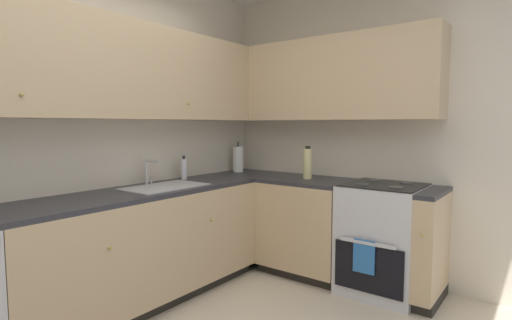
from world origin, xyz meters
The scene contains 14 objects.
wall_back centered at (0.00, 1.51, 1.34)m, with size 4.23×0.05×2.69m, color beige.
wall_right centered at (2.09, 0.00, 1.34)m, with size 0.05×3.07×2.69m, color beige.
lower_cabinets_back centered at (0.42, 1.19, 0.44)m, with size 2.10×0.62×0.86m.
countertop_back centered at (0.41, 1.18, 0.88)m, with size 3.30×0.60×0.04m, color #2D2D33.
lower_cabinets_right centered at (1.77, 0.31, 0.44)m, with size 0.62×1.57×0.86m.
countertop_right centered at (1.76, 0.31, 0.88)m, with size 0.60×1.57×0.03m.
oven_range centered at (1.78, -0.23, 0.46)m, with size 0.68×0.62×1.05m.
upper_cabinets_back centered at (0.25, 1.32, 1.81)m, with size 2.98×0.34×0.74m.
upper_cabinets_right centered at (1.90, 0.43, 1.81)m, with size 0.32×2.11×0.74m.
sink centered at (0.64, 1.15, 0.86)m, with size 0.65×0.40×0.10m.
faucet centered at (0.64, 1.36, 1.02)m, with size 0.07×0.16×0.21m.
soap_bottle centered at (1.04, 1.36, 0.99)m, with size 0.05×0.05×0.22m.
paper_towel_roll centered at (1.79, 1.34, 1.03)m, with size 0.11×0.11×0.33m.
oil_bottle centered at (1.76, 0.49, 1.04)m, with size 0.08×0.08×0.30m.
Camera 1 is at (-1.44, -1.33, 1.40)m, focal length 27.93 mm.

